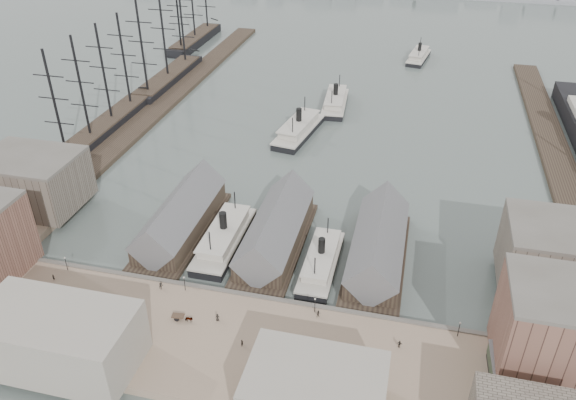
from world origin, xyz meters
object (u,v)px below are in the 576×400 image
(tram, at_px, (498,369))
(horse_cart_left, at_px, (60,292))
(ferry_docked_west, at_px, (224,237))
(horse_cart_center, at_px, (185,318))
(horse_cart_right, at_px, (291,363))

(tram, distance_m, horse_cart_left, 93.65)
(ferry_docked_west, relative_size, horse_cart_center, 5.96)
(tram, bearing_deg, horse_cart_right, -172.59)
(tram, height_order, horse_cart_left, tram)
(ferry_docked_west, relative_size, horse_cart_left, 6.51)
(horse_cart_center, bearing_deg, horse_cart_right, -111.19)
(horse_cart_center, relative_size, horse_cart_right, 1.03)
(tram, xyz_separation_m, horse_cart_center, (-63.02, -0.26, -1.24))
(tram, xyz_separation_m, horse_cart_left, (-93.64, 0.77, -1.21))
(ferry_docked_west, height_order, tram, ferry_docked_west)
(horse_cart_left, bearing_deg, ferry_docked_west, -5.02)
(ferry_docked_west, distance_m, horse_cart_right, 45.36)
(horse_cart_right, bearing_deg, ferry_docked_west, 16.79)
(tram, bearing_deg, ferry_docked_west, 152.65)
(horse_cart_center, height_order, horse_cart_right, horse_cart_center)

